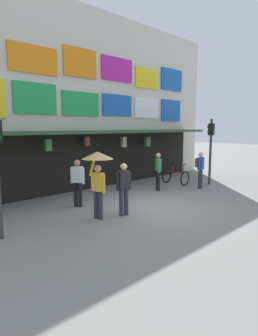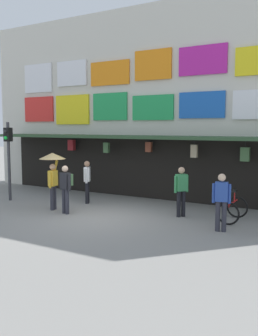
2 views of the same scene
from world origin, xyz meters
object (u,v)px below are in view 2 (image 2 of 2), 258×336
Objects in this scene: pedestrian_in_purple at (66,186)px; traffic_light_near at (8,148)px; pedestrian_in_yellow at (181,189)px; pedestrian_with_umbrella at (53,165)px; pedestrian_in_white at (87,179)px; bicycle_parked at (233,209)px; pedestrian_in_blue at (221,198)px.

traffic_light_near is at bearing 168.85° from pedestrian_in_purple.
pedestrian_in_yellow is 0.81× the size of pedestrian_with_umbrella.
traffic_light_near reaches higher than pedestrian_with_umbrella.
pedestrian_in_white is (-0.47, 1.85, -0.04)m from pedestrian_in_purple.
pedestrian_in_purple reaches higher than bicycle_parked.
traffic_light_near is 1.90× the size of pedestrian_in_blue.
bicycle_parked is 0.70× the size of pedestrian_in_purple.
traffic_light_near reaches higher than pedestrian_in_white.
pedestrian_in_white is 0.81× the size of pedestrian_with_umbrella.
traffic_light_near is at bearing -172.51° from bicycle_parked.
pedestrian_in_white and pedestrian_in_blue have the same top height.
traffic_light_near is at bearing -172.89° from pedestrian_in_yellow.
pedestrian_in_purple and pedestrian_in_white have the same top height.
pedestrian_in_yellow is at bearing -3.43° from pedestrian_in_white.
pedestrian_in_purple is 1.00× the size of pedestrian_in_yellow.
pedestrian_in_yellow reaches higher than bicycle_parked.
pedestrian_with_umbrella reaches higher than bicycle_parked.
pedestrian_with_umbrella is at bearing -177.43° from pedestrian_in_blue.
pedestrian_in_yellow is at bearing -170.86° from bicycle_parked.
traffic_light_near is at bearing 170.74° from pedestrian_with_umbrella.
pedestrian_in_purple is at bearing -75.61° from pedestrian_in_white.
pedestrian_in_purple is 1.00× the size of pedestrian_in_white.
bicycle_parked is at bearing 0.22° from pedestrian_in_white.
traffic_light_near is 3.52m from pedestrian_in_white.
bicycle_parked is at bearing 91.39° from pedestrian_in_blue.
pedestrian_in_purple is at bearing -160.49° from bicycle_parked.
pedestrian_in_purple is 1.08m from pedestrian_with_umbrella.
pedestrian_in_blue is (0.03, -1.34, 0.59)m from bicycle_parked.
traffic_light_near is 7.36m from pedestrian_in_yellow.
pedestrian_in_purple is 1.91m from pedestrian_in_white.
pedestrian_with_umbrella is at bearing 162.65° from pedestrian_in_purple.
pedestrian_in_yellow is 1.00× the size of pedestrian_in_blue.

